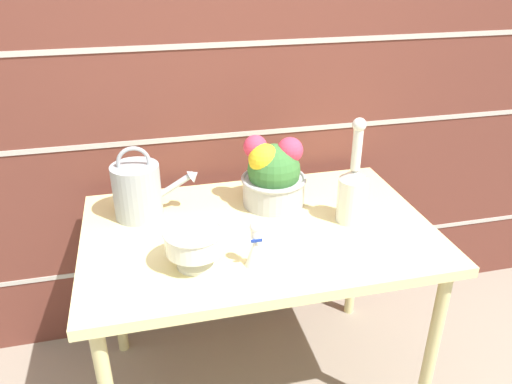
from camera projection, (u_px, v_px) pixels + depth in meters
ground_plane at (258, 382)px, 2.06m from camera, size 12.00×12.00×0.00m
brick_wall at (230, 89)px, 1.99m from camera, size 3.60×0.08×2.20m
patio_table at (259, 245)px, 1.76m from camera, size 1.19×0.77×0.74m
watering_can at (138, 190)px, 1.76m from camera, size 0.31×0.17×0.27m
crystal_pedestal_bowl at (194, 242)px, 1.49m from camera, size 0.18×0.18×0.13m
flower_planter at (273, 174)px, 1.83m from camera, size 0.24×0.24×0.27m
glass_decanter at (353, 190)px, 1.72m from camera, size 0.10×0.10×0.38m
figurine_vase at (255, 248)px, 1.50m from camera, size 0.06×0.06×0.15m
fallen_petal at (258, 265)px, 1.52m from camera, size 0.01×0.01×0.01m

